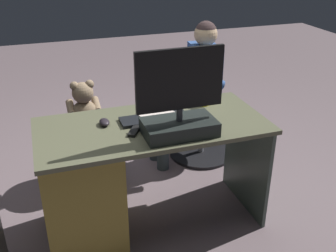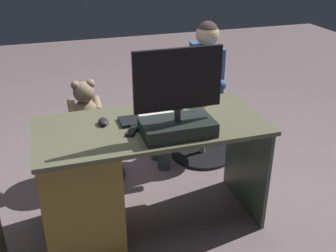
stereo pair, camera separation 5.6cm
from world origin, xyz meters
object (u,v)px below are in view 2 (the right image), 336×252
Objects in this scene: monitor at (178,111)px; cup at (204,99)px; keyboard at (153,118)px; office_chair_teddy at (89,148)px; desk at (96,181)px; computer_mouse at (103,122)px; teddy_bear at (85,104)px; visitor_chair at (203,127)px; tv_remote at (133,130)px; person at (195,82)px.

cup is (-0.30, -0.35, -0.10)m from monitor.
office_chair_teddy is (0.36, -0.62, -0.48)m from keyboard.
computer_mouse is at bearing -136.93° from desk.
cup is at bearing 145.50° from teddy_bear.
teddy_bear reaches higher than computer_mouse.
visitor_chair is at bearing -175.99° from teddy_bear.
desk is at bearing 43.07° from computer_mouse.
teddy_bear is at bearing -62.98° from monitor.
cup is (-0.69, -0.09, 0.03)m from computer_mouse.
desk is at bearing -20.25° from monitor.
desk reaches higher than office_chair_teddy.
cup is at bearing -172.14° from computer_mouse.
cup is (-0.38, -0.12, 0.04)m from keyboard.
computer_mouse is 0.62m from teddy_bear.
keyboard is (-0.39, -0.05, 0.35)m from desk.
monitor is 3.35× the size of tv_remote.
computer_mouse is 0.77m from office_chair_teddy.
monitor is at bearing 49.13° from cup.
tv_remote is (-0.24, 0.07, 0.35)m from desk.
computer_mouse is 0.18× the size of office_chair_teddy.
computer_mouse is 0.08× the size of person.
keyboard is 4.38× the size of computer_mouse.
tv_remote is (0.15, 0.12, -0.00)m from keyboard.
monitor is 0.48m from computer_mouse.
office_chair_teddy is 0.99m from person.
monitor is at bearing 59.01° from visitor_chair.
keyboard is at bearing 119.95° from office_chair_teddy.
cup is at bearing 146.14° from office_chair_teddy.
keyboard is at bearing 174.94° from computer_mouse.
cup is 0.60m from person.
person reaches higher than office_chair_teddy.
teddy_bear is at bearing -34.50° from cup.
teddy_bear reaches higher than visitor_chair.
cup is at bearing 74.40° from person.
computer_mouse is at bearing 35.50° from visitor_chair.
computer_mouse is 0.27× the size of teddy_bear.
monitor is 0.28m from keyboard.
cup is 0.08× the size of person.
office_chair_teddy is (0.44, -0.84, -0.61)m from monitor.
office_chair_teddy is 1.52× the size of teddy_bear.
keyboard is 1.06m from visitor_chair.
keyboard reaches higher than desk.
keyboard is at bearing 119.47° from teddy_bear.
desk is 14.51× the size of computer_mouse.
tv_remote is at bearing -24.55° from monitor.
keyboard reaches higher than tv_remote.
cup is 0.82m from visitor_chair.
monitor is 1.24m from visitor_chair.
monitor reaches higher than teddy_bear.
tv_remote is at bearing 49.33° from person.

